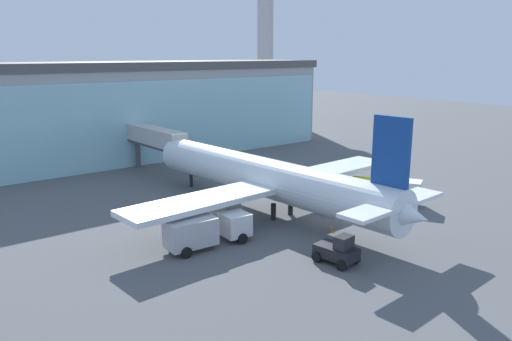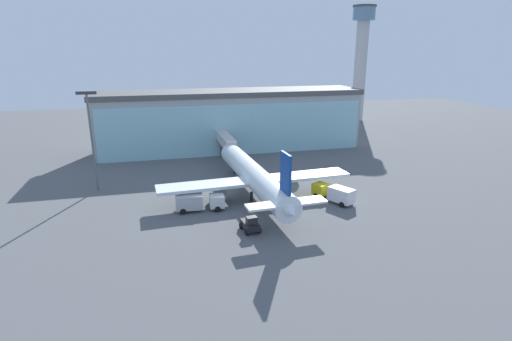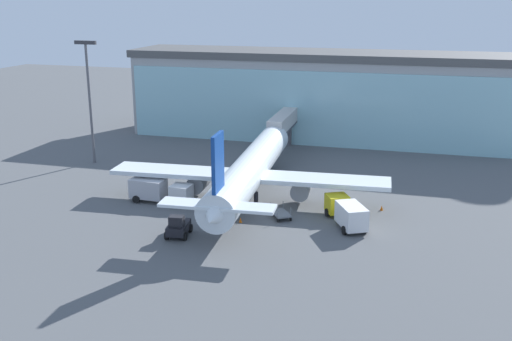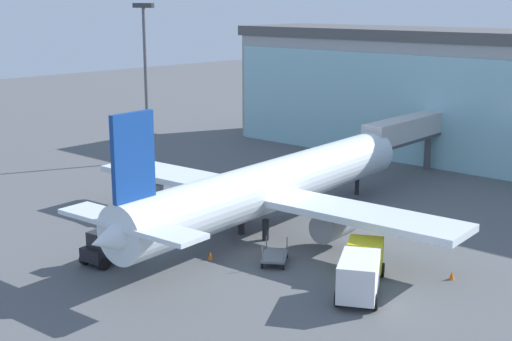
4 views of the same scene
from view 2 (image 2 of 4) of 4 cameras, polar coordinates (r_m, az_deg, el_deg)
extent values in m
plane|color=#545659|center=(63.32, 2.03, -5.04)|extent=(240.00, 240.00, 0.00)
cube|color=#A0A0A0|center=(98.28, -3.61, 6.89)|extent=(62.50, 14.50, 13.07)
cube|color=#97CDD7|center=(92.07, -2.85, 5.80)|extent=(60.91, 1.95, 11.76)
cube|color=#515151|center=(97.28, -3.69, 11.03)|extent=(63.75, 14.79, 1.20)
cube|color=beige|center=(86.16, -4.38, 4.31)|extent=(2.83, 13.17, 2.40)
cube|color=#3F3F47|center=(86.40, -4.36, 3.63)|extent=(2.88, 13.17, 0.30)
cylinder|color=#4C4C51|center=(91.55, -4.93, 3.10)|extent=(0.70, 0.70, 3.68)
cylinder|color=#B4B4B4|center=(142.15, 14.62, 13.47)|extent=(4.05, 4.05, 32.53)
cylinder|color=slate|center=(142.36, 15.20, 20.81)|extent=(7.12, 7.12, 4.00)
cylinder|color=#3F3F44|center=(142.56, 15.28, 21.73)|extent=(7.48, 7.48, 0.60)
cylinder|color=#59595E|center=(73.02, -22.33, 3.51)|extent=(0.36, 0.36, 16.61)
cube|color=#333338|center=(71.70, -23.10, 10.16)|extent=(3.20, 0.40, 0.50)
cylinder|color=white|center=(66.45, -0.35, -0.71)|extent=(6.67, 31.65, 3.88)
cone|color=white|center=(81.01, -3.65, 2.53)|extent=(4.13, 3.33, 3.88)
cone|color=white|center=(52.55, 4.76, -5.68)|extent=(3.83, 4.30, 3.49)
cube|color=white|center=(65.14, 0.06, -1.43)|extent=(32.34, 7.05, 0.50)
cube|color=white|center=(53.19, 4.37, -4.71)|extent=(11.17, 3.37, 0.30)
cube|color=navy|center=(52.27, 4.26, -0.38)|extent=(0.64, 3.22, 5.40)
cylinder|color=gray|center=(64.57, -5.25, -2.95)|extent=(2.38, 3.37, 2.10)
cylinder|color=gray|center=(68.01, 4.83, -1.89)|extent=(2.38, 3.37, 2.10)
cylinder|color=black|center=(64.71, -0.66, -3.77)|extent=(0.50, 0.50, 1.60)
cylinder|color=black|center=(65.38, 1.30, -3.55)|extent=(0.50, 0.50, 1.60)
cylinder|color=black|center=(78.95, -3.08, 0.08)|extent=(0.40, 0.40, 1.60)
cube|color=silver|center=(61.68, -5.61, -4.33)|extent=(2.26, 2.26, 1.90)
cube|color=#B2B2B7|center=(61.43, -9.52, -4.43)|extent=(4.06, 2.31, 2.20)
cylinder|color=black|center=(63.05, -5.68, -4.78)|extent=(0.91, 0.32, 0.90)
cylinder|color=black|center=(61.01, -5.48, -5.53)|extent=(0.91, 0.32, 0.90)
cylinder|color=black|center=(62.86, -10.42, -5.05)|extent=(0.91, 0.32, 0.90)
cylinder|color=black|center=(60.82, -10.39, -5.82)|extent=(0.91, 0.32, 0.90)
cube|color=yellow|center=(67.29, 9.22, -2.62)|extent=(3.00, 3.00, 1.90)
cube|color=white|center=(64.87, 12.10, -3.41)|extent=(3.88, 4.56, 2.20)
cylinder|color=black|center=(66.81, 8.58, -3.61)|extent=(0.70, 0.93, 0.90)
cylinder|color=black|center=(68.42, 9.76, -3.16)|extent=(0.70, 0.93, 0.90)
cylinder|color=black|center=(63.88, 12.17, -4.79)|extent=(0.70, 0.93, 0.90)
cylinder|color=black|center=(65.57, 13.31, -4.29)|extent=(0.70, 0.93, 0.90)
cube|color=slate|center=(63.64, 5.19, -4.48)|extent=(2.92, 3.21, 0.16)
cylinder|color=black|center=(63.68, 6.38, -4.79)|extent=(0.35, 0.43, 0.44)
cylinder|color=slate|center=(63.38, 6.41, -4.10)|extent=(0.08, 0.08, 0.90)
cylinder|color=black|center=(62.60, 5.60, -5.16)|extent=(0.35, 0.43, 0.44)
cylinder|color=slate|center=(62.29, 5.63, -4.46)|extent=(0.08, 0.08, 0.90)
cylinder|color=black|center=(64.92, 4.78, -4.31)|extent=(0.35, 0.43, 0.44)
cylinder|color=slate|center=(64.62, 4.80, -3.63)|extent=(0.08, 0.08, 0.90)
cylinder|color=black|center=(63.85, 3.99, -4.66)|extent=(0.35, 0.43, 0.44)
cylinder|color=slate|center=(63.55, 4.01, -3.97)|extent=(0.08, 0.08, 0.90)
cube|color=black|center=(54.66, -0.87, -7.77)|extent=(2.27, 3.44, 0.90)
cube|color=#26262B|center=(53.72, -0.63, -7.12)|extent=(1.54, 1.20, 1.00)
cylinder|color=black|center=(55.53, -2.15, -7.88)|extent=(0.47, 0.84, 0.80)
cylinder|color=black|center=(56.08, -0.40, -7.61)|extent=(0.47, 0.84, 0.80)
cylinder|color=black|center=(53.62, -1.36, -8.82)|extent=(0.47, 0.84, 0.80)
cylinder|color=black|center=(54.19, 0.45, -8.53)|extent=(0.47, 0.84, 0.80)
cone|color=orange|center=(60.53, 2.54, -5.84)|extent=(0.36, 0.36, 0.55)
cone|color=orange|center=(72.09, 11.59, -2.36)|extent=(0.36, 0.36, 0.55)
camera|label=1|loc=(30.09, -44.03, -3.94)|focal=35.00mm
camera|label=3|loc=(33.46, 81.06, 1.21)|focal=42.00mm
camera|label=4|loc=(53.92, 52.47, 3.47)|focal=50.00mm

